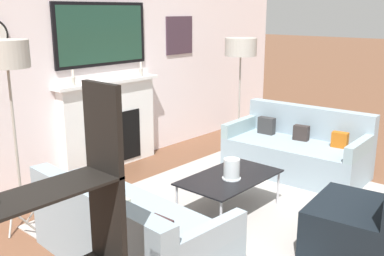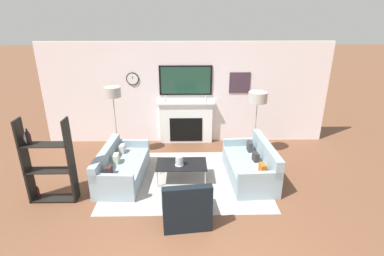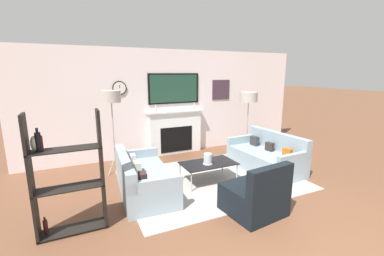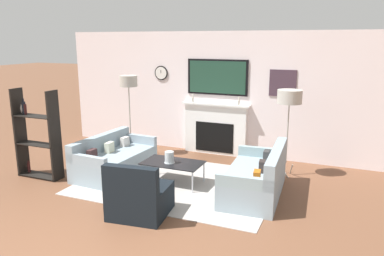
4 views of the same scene
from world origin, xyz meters
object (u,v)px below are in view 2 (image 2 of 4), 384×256
at_px(floor_lamp_right, 258,98).
at_px(floor_lamp_left, 113,93).
at_px(armchair, 186,207).
at_px(coffee_table, 181,165).
at_px(couch_right, 251,166).
at_px(shelf_unit, 47,163).
at_px(hurricane_candle, 179,161).
at_px(couch_left, 121,169).

bearing_deg(floor_lamp_right, floor_lamp_left, 180.00).
xyz_separation_m(armchair, coffee_table, (-0.09, 1.33, 0.09)).
height_order(couch_right, floor_lamp_right, floor_lamp_right).
bearing_deg(shelf_unit, coffee_table, 14.79).
distance_m(floor_lamp_left, floor_lamp_right, 3.40).
height_order(hurricane_candle, floor_lamp_right, floor_lamp_right).
xyz_separation_m(armchair, shelf_unit, (-2.55, 0.68, 0.52)).
distance_m(couch_left, couch_right, 2.80).
xyz_separation_m(couch_left, armchair, (1.39, -1.39, 0.02)).
bearing_deg(floor_lamp_left, couch_right, -19.91).
xyz_separation_m(hurricane_candle, shelf_unit, (-2.42, -0.60, 0.31)).
distance_m(couch_left, shelf_unit, 1.47).
distance_m(coffee_table, floor_lamp_right, 2.42).
height_order(coffee_table, floor_lamp_left, floor_lamp_left).
distance_m(couch_left, floor_lamp_right, 3.51).
xyz_separation_m(couch_right, shelf_unit, (-3.96, -0.71, 0.52)).
height_order(couch_right, shelf_unit, shelf_unit).
xyz_separation_m(couch_left, shelf_unit, (-1.17, -0.71, 0.54)).
distance_m(armchair, coffee_table, 1.34).
bearing_deg(floor_lamp_right, hurricane_candle, -146.13).
relative_size(coffee_table, hurricane_candle, 5.14).
bearing_deg(shelf_unit, couch_right, 10.18).
relative_size(couch_left, armchair, 1.98).
bearing_deg(armchair, coffee_table, 93.96).
bearing_deg(couch_right, hurricane_candle, -175.87).
bearing_deg(shelf_unit, couch_left, 31.34).
relative_size(couch_left, coffee_table, 1.64).
relative_size(coffee_table, floor_lamp_right, 0.65).
distance_m(coffee_table, hurricane_candle, 0.13).
xyz_separation_m(couch_right, floor_lamp_right, (0.29, 1.12, 1.21)).
height_order(armchair, shelf_unit, shelf_unit).
bearing_deg(floor_lamp_left, coffee_table, -36.55).
bearing_deg(shelf_unit, armchair, -14.95).
relative_size(armchair, floor_lamp_right, 0.54).
relative_size(armchair, shelf_unit, 0.53).
distance_m(couch_right, shelf_unit, 4.06).
distance_m(coffee_table, shelf_unit, 2.58).
bearing_deg(armchair, couch_left, 134.90).
height_order(hurricane_candle, shelf_unit, shelf_unit).
xyz_separation_m(floor_lamp_left, shelf_unit, (-0.86, -1.83, -0.82)).
relative_size(couch_left, couch_right, 1.01).
distance_m(hurricane_candle, shelf_unit, 2.51).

